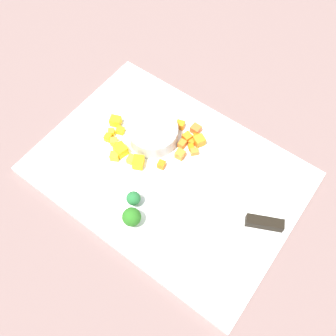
{
  "coord_description": "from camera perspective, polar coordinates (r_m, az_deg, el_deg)",
  "views": [
    {
      "loc": [
        0.2,
        -0.26,
        0.61
      ],
      "look_at": [
        0.0,
        0.0,
        0.02
      ],
      "focal_mm": 39.23,
      "sensor_mm": 36.0,
      "label": 1
    }
  ],
  "objects": [
    {
      "name": "prep_bowl",
      "position": [
        0.7,
        -2.34,
        5.41
      ],
      "size": [
        0.1,
        0.1,
        0.03
      ],
      "primitive_type": "cylinder",
      "color": "#B8BFBF",
      "rests_on": "cutting_board"
    },
    {
      "name": "pepper_dice_1",
      "position": [
        0.71,
        -8.42,
        4.1
      ],
      "size": [
        0.02,
        0.02,
        0.01
      ],
      "primitive_type": "cube",
      "rotation": [
        0.0,
        0.0,
        2.33
      ],
      "color": "yellow",
      "rests_on": "cutting_board"
    },
    {
      "name": "carrot_dice_8",
      "position": [
        0.71,
        3.69,
        4.1
      ],
      "size": [
        0.01,
        0.01,
        0.01
      ],
      "primitive_type": "cube",
      "rotation": [
        0.0,
        0.0,
        0.25
      ],
      "color": "orange",
      "rests_on": "cutting_board"
    },
    {
      "name": "pepper_dice_6",
      "position": [
        0.69,
        -7.36,
        2.8
      ],
      "size": [
        0.03,
        0.03,
        0.02
      ],
      "primitive_type": "cube",
      "rotation": [
        0.0,
        0.0,
        2.88
      ],
      "color": "yellow",
      "rests_on": "cutting_board"
    },
    {
      "name": "pepper_dice_7",
      "position": [
        0.72,
        -9.32,
        4.69
      ],
      "size": [
        0.01,
        0.02,
        0.01
      ],
      "primitive_type": "cube",
      "rotation": [
        0.0,
        0.0,
        1.81
      ],
      "color": "yellow",
      "rests_on": "cutting_board"
    },
    {
      "name": "pepper_dice_3",
      "position": [
        0.74,
        -8.15,
        7.23
      ],
      "size": [
        0.03,
        0.02,
        0.02
      ],
      "primitive_type": "cube",
      "rotation": [
        0.0,
        0.0,
        1.96
      ],
      "color": "yellow",
      "rests_on": "cutting_board"
    },
    {
      "name": "pepper_dice_0",
      "position": [
        0.73,
        -7.43,
        5.8
      ],
      "size": [
        0.02,
        0.02,
        0.01
      ],
      "primitive_type": "cube",
      "rotation": [
        0.0,
        0.0,
        1.9
      ],
      "color": "yellow",
      "rests_on": "cutting_board"
    },
    {
      "name": "cutting_board",
      "position": [
        0.68,
        0.0,
        -0.66
      ],
      "size": [
        0.48,
        0.34,
        0.01
      ],
      "primitive_type": "cube",
      "color": "white",
      "rests_on": "ground_plane"
    },
    {
      "name": "carrot_dice_4",
      "position": [
        0.68,
        -0.93,
        0.66
      ],
      "size": [
        0.02,
        0.02,
        0.01
      ],
      "primitive_type": "cube",
      "rotation": [
        0.0,
        0.0,
        0.21
      ],
      "color": "orange",
      "rests_on": "cutting_board"
    },
    {
      "name": "pepper_dice_5",
      "position": [
        0.73,
        -8.73,
        5.59
      ],
      "size": [
        0.02,
        0.02,
        0.01
      ],
      "primitive_type": "cube",
      "rotation": [
        0.0,
        0.0,
        0.6
      ],
      "color": "yellow",
      "rests_on": "cutting_board"
    },
    {
      "name": "carrot_dice_7",
      "position": [
        0.7,
        4.89,
        4.22
      ],
      "size": [
        0.03,
        0.03,
        0.02
      ],
      "primitive_type": "cube",
      "rotation": [
        0.0,
        0.0,
        1.08
      ],
      "color": "orange",
      "rests_on": "cutting_board"
    },
    {
      "name": "carrot_dice_2",
      "position": [
        0.71,
        3.0,
        4.79
      ],
      "size": [
        0.02,
        0.02,
        0.01
      ],
      "primitive_type": "cube",
      "rotation": [
        0.0,
        0.0,
        1.31
      ],
      "color": "orange",
      "rests_on": "cutting_board"
    },
    {
      "name": "broccoli_floret_0",
      "position": [
        0.63,
        -5.38,
        -4.75
      ],
      "size": [
        0.02,
        0.02,
        0.03
      ],
      "color": "#82C361",
      "rests_on": "cutting_board"
    },
    {
      "name": "chef_knife",
      "position": [
        0.64,
        9.7,
        -7.6
      ],
      "size": [
        0.26,
        0.14,
        0.02
      ],
      "rotation": [
        0.0,
        0.0,
        3.59
      ],
      "color": "silver",
      "rests_on": "cutting_board"
    },
    {
      "name": "pepper_dice_8",
      "position": [
        0.69,
        -5.66,
        1.33
      ],
      "size": [
        0.02,
        0.02,
        0.01
      ],
      "primitive_type": "cube",
      "rotation": [
        0.0,
        0.0,
        0.22
      ],
      "color": "yellow",
      "rests_on": "cutting_board"
    },
    {
      "name": "pepper_dice_2",
      "position": [
        0.69,
        -8.3,
        1.82
      ],
      "size": [
        0.02,
        0.02,
        0.02
      ],
      "primitive_type": "cube",
      "rotation": [
        0.0,
        0.0,
        0.51
      ],
      "color": "yellow",
      "rests_on": "cutting_board"
    },
    {
      "name": "pepper_dice_4",
      "position": [
        0.68,
        -4.63,
        0.88
      ],
      "size": [
        0.03,
        0.03,
        0.02
      ],
      "primitive_type": "cube",
      "rotation": [
        0.0,
        0.0,
        0.45
      ],
      "color": "yellow",
      "rests_on": "cutting_board"
    },
    {
      "name": "carrot_dice_5",
      "position": [
        0.72,
        4.34,
        6.05
      ],
      "size": [
        0.02,
        0.02,
        0.01
      ],
      "primitive_type": "cube",
      "rotation": [
        0.0,
        0.0,
        1.54
      ],
      "color": "orange",
      "rests_on": "cutting_board"
    },
    {
      "name": "carrot_dice_1",
      "position": [
        0.69,
        4.1,
        2.54
      ],
      "size": [
        0.02,
        0.02,
        0.01
      ],
      "primitive_type": "cube",
      "rotation": [
        0.0,
        0.0,
        0.8
      ],
      "color": "orange",
      "rests_on": "cutting_board"
    },
    {
      "name": "carrot_dice_6",
      "position": [
        0.71,
        4.47,
        4.86
      ],
      "size": [
        0.02,
        0.02,
        0.01
      ],
      "primitive_type": "cube",
      "rotation": [
        0.0,
        0.0,
        0.48
      ],
      "color": "orange",
      "rests_on": "cutting_board"
    },
    {
      "name": "carrot_dice_3",
      "position": [
        0.69,
        1.83,
        2.16
      ],
      "size": [
        0.02,
        0.02,
        0.02
      ],
      "primitive_type": "cube",
      "rotation": [
        0.0,
        0.0,
        0.09
      ],
      "color": "orange",
      "rests_on": "cutting_board"
    },
    {
      "name": "carrot_dice_10",
      "position": [
        0.73,
        1.91,
        6.72
      ],
      "size": [
        0.02,
        0.02,
        0.01
      ],
      "primitive_type": "cube",
      "rotation": [
        0.0,
        0.0,
        1.89
      ],
      "color": "orange",
      "rests_on": "cutting_board"
    },
    {
      "name": "carrot_dice_9",
      "position": [
        0.7,
        2.21,
        3.75
      ],
      "size": [
        0.01,
        0.02,
        0.01
      ],
      "primitive_type": "cube",
      "rotation": [
        0.0,
        0.0,
        0.04
      ],
      "color": "orange",
      "rests_on": "cutting_board"
    },
    {
      "name": "carrot_dice_0",
      "position": [
        0.7,
        3.62,
        3.25
      ],
      "size": [
        0.02,
        0.02,
        0.01
      ],
      "primitive_type": "cube",
      "rotation": [
        0.0,
        0.0,
        2.47
      ],
      "color": "orange",
      "rests_on": "cutting_board"
    },
    {
      "name": "ground_plane",
      "position": [
        0.69,
        0.0,
        -0.9
      ],
      "size": [
        4.0,
        4.0,
        0.0
      ],
      "primitive_type": "plane",
      "color": "#755C5A"
    },
    {
      "name": "broccoli_floret_1",
      "position": [
        0.62,
        -5.67,
        -7.6
      ],
      "size": [
        0.03,
        0.03,
        0.04
      ],
      "color": "#91B569",
      "rests_on": "cutting_board"
    }
  ]
}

